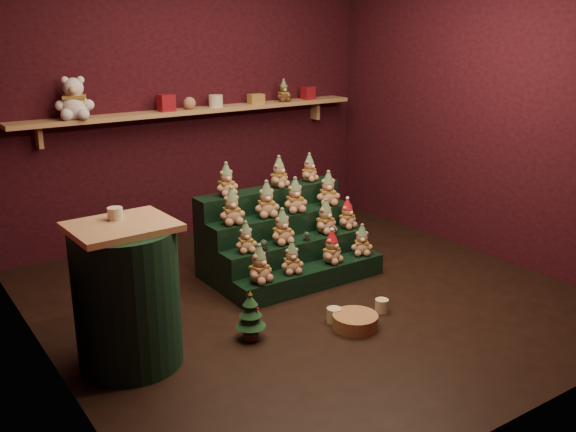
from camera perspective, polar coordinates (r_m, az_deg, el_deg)
ground at (r=5.25m, az=1.78°, el=-7.21°), size 4.00×4.00×0.00m
back_wall at (r=6.59m, az=-8.82°, el=10.29°), size 4.00×0.10×2.80m
front_wall at (r=3.44m, az=22.56°, el=3.03°), size 4.00×0.10×2.80m
left_wall at (r=4.01m, az=-22.55°, el=4.87°), size 0.10×4.00×2.80m
right_wall at (r=6.27m, az=17.46°, el=9.37°), size 0.10×4.00×2.80m
back_shelf at (r=6.45m, az=-8.08°, el=9.22°), size 3.60×0.26×0.24m
riser_tier_front at (r=5.39m, az=2.12°, el=-5.48°), size 1.40×0.22×0.18m
riser_tier_midfront at (r=5.52m, az=0.77°, el=-3.90°), size 1.40×0.22×0.36m
riser_tier_midback at (r=5.66m, az=-0.51°, el=-2.39°), size 1.40×0.22×0.54m
riser_tier_back at (r=5.81m, az=-1.72°, el=-0.95°), size 1.40×0.22×0.72m
teddy_0 at (r=5.02m, az=-2.57°, el=-4.27°), size 0.26×0.25×0.30m
teddy_1 at (r=5.20m, az=0.34°, el=-3.71°), size 0.23×0.21×0.27m
teddy_2 at (r=5.42m, az=3.90°, el=-2.75°), size 0.25×0.24×0.28m
teddy_3 at (r=5.64m, az=6.58°, el=-2.13°), size 0.25×0.25×0.27m
teddy_4 at (r=5.16m, az=-3.77°, el=-1.89°), size 0.21×0.20×0.25m
teddy_5 at (r=5.33m, az=-0.52°, el=-0.95°), size 0.22×0.20×0.29m
teddy_6 at (r=5.61m, az=3.35°, el=-0.05°), size 0.24×0.23×0.29m
teddy_7 at (r=5.76m, az=5.27°, el=0.21°), size 0.22×0.21×0.26m
teddy_8 at (r=5.28m, az=-5.04°, el=0.87°), size 0.25×0.23×0.30m
teddy_9 at (r=5.46m, az=-1.92°, el=1.49°), size 0.26×0.24×0.30m
teddy_10 at (r=5.59m, az=0.63°, el=1.86°), size 0.25×0.23×0.30m
teddy_11 at (r=5.82m, az=3.58°, el=2.45°), size 0.28×0.26×0.30m
teddy_12 at (r=5.46m, az=-5.51°, el=3.24°), size 0.20×0.18×0.28m
teddy_13 at (r=5.72m, az=-0.82°, el=3.93°), size 0.25×0.24×0.27m
teddy_14 at (r=5.95m, az=1.89°, el=4.33°), size 0.23×0.22×0.25m
snow_globe_a at (r=5.21m, az=-2.17°, el=-2.59°), size 0.07×0.07×0.09m
snow_globe_b at (r=5.44m, az=1.67°, el=-1.79°), size 0.06×0.06×0.08m
snow_globe_c at (r=5.60m, az=4.03°, el=-1.21°), size 0.07×0.07×0.09m
side_table at (r=4.24m, az=-14.11°, el=-6.88°), size 0.67×0.67×0.96m
table_ornament at (r=4.15m, az=-15.12°, el=0.22°), size 0.10×0.10×0.08m
mini_christmas_tree at (r=4.54m, az=-3.35°, el=-8.82°), size 0.22×0.22×0.37m
mug_left at (r=4.83m, az=4.11°, el=-8.78°), size 0.11×0.11×0.11m
mug_right at (r=5.03m, az=8.33°, el=-7.89°), size 0.10×0.10×0.10m
wicker_basket at (r=4.76m, az=5.99°, el=-9.29°), size 0.42×0.42×0.10m
white_bear at (r=5.96m, az=-18.51°, el=10.38°), size 0.41×0.39×0.46m
brown_bear at (r=6.90m, az=-0.39°, el=11.07°), size 0.18×0.17×0.23m
gift_tin_red_a at (r=6.27m, az=-10.78°, el=9.85°), size 0.14×0.14×0.16m
gift_tin_cream at (r=6.51m, az=-6.44°, el=10.12°), size 0.14×0.14×0.12m
gift_tin_red_b at (r=7.10m, az=1.79°, el=10.87°), size 0.12×0.12×0.14m
shelf_plush_ball at (r=6.38m, az=-8.75°, el=9.89°), size 0.12×0.12×0.12m
scarf_gift_box at (r=6.74m, az=-2.86°, el=10.35°), size 0.16×0.10×0.10m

